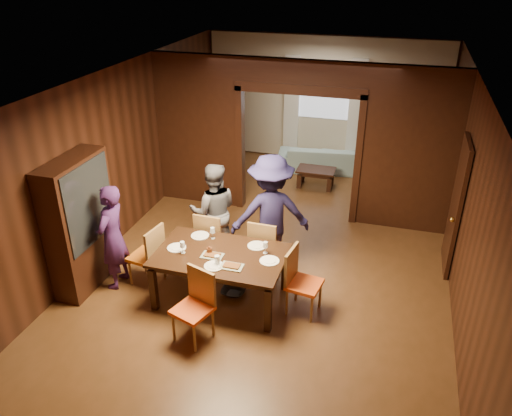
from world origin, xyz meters
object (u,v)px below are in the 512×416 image
(person_navy, at_px, (271,214))
(dining_table, at_px, (221,277))
(coffee_table, at_px, (316,178))
(chair_near, at_px, (192,308))
(person_grey, at_px, (214,211))
(chair_far_l, at_px, (213,238))
(person_purple, at_px, (113,237))
(chair_left, at_px, (146,255))
(hutch, at_px, (80,224))
(chair_right, at_px, (304,282))
(chair_far_r, at_px, (265,246))
(sofa, at_px, (321,158))

(person_navy, distance_m, dining_table, 1.25)
(person_navy, distance_m, coffee_table, 3.30)
(coffee_table, distance_m, chair_near, 5.18)
(person_grey, xyz_separation_m, chair_near, (0.44, -1.98, -0.32))
(coffee_table, distance_m, chair_far_l, 3.58)
(person_purple, distance_m, chair_left, 0.55)
(hutch, bearing_deg, person_navy, 25.02)
(dining_table, distance_m, coffee_table, 4.28)
(person_purple, height_order, chair_right, person_purple)
(chair_right, xyz_separation_m, chair_far_r, (-0.76, 0.76, 0.00))
(chair_far_r, xyz_separation_m, hutch, (-2.51, -0.97, 0.52))
(chair_far_r, bearing_deg, chair_right, 136.53)
(dining_table, height_order, hutch, hutch)
(person_navy, bearing_deg, coffee_table, -115.95)
(person_purple, distance_m, chair_right, 2.84)
(chair_far_l, bearing_deg, chair_far_r, -177.95)
(sofa, distance_m, chair_near, 6.12)
(chair_far_l, height_order, chair_far_r, same)
(hutch, bearing_deg, person_grey, 38.36)
(person_grey, bearing_deg, coffee_table, -130.67)
(chair_left, bearing_deg, coffee_table, 165.71)
(person_grey, distance_m, sofa, 4.27)
(coffee_table, xyz_separation_m, hutch, (-2.69, -4.40, 0.80))
(sofa, relative_size, chair_left, 2.02)
(sofa, relative_size, coffee_table, 2.45)
(hutch, bearing_deg, chair_right, 3.67)
(sofa, bearing_deg, coffee_table, 85.01)
(person_purple, distance_m, chair_far_r, 2.27)
(dining_table, distance_m, chair_left, 1.23)
(person_grey, distance_m, chair_right, 2.02)
(sofa, bearing_deg, person_purple, 59.78)
(chair_far_r, relative_size, chair_near, 1.00)
(person_purple, bearing_deg, sofa, 156.90)
(person_purple, height_order, coffee_table, person_purple)
(coffee_table, relative_size, hutch, 0.40)
(person_grey, xyz_separation_m, chair_left, (-0.71, -1.01, -0.32))
(person_navy, xyz_separation_m, chair_right, (0.74, -0.97, -0.46))
(chair_far_l, bearing_deg, sofa, -100.54)
(chair_left, bearing_deg, chair_far_l, 142.52)
(person_purple, bearing_deg, chair_right, 92.26)
(person_grey, height_order, dining_table, person_grey)
(chair_near, bearing_deg, hutch, 179.18)
(person_navy, distance_m, chair_near, 2.03)
(coffee_table, bearing_deg, sofa, 92.77)
(dining_table, height_order, chair_far_r, chair_far_r)
(coffee_table, distance_m, chair_left, 4.55)
(coffee_table, bearing_deg, hutch, -121.43)
(chair_far_r, bearing_deg, chair_near, 75.42)
(person_grey, height_order, hutch, hutch)
(person_grey, distance_m, dining_table, 1.27)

